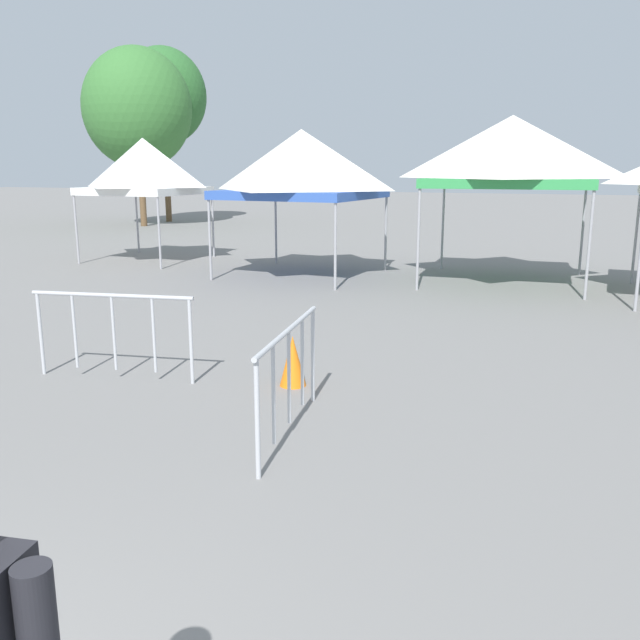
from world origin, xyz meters
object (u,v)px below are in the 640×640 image
(crowd_barrier_mid_lot, at_px, (113,319))
(traffic_cone_lot_center, at_px, (293,361))
(canopy_tent_far_right, at_px, (301,164))
(canopy_tent_behind_left, at_px, (511,151))
(crowd_barrier_by_lift, at_px, (289,360))
(tree_behind_tents_left, at_px, (163,96))
(tree_behind_tents_right, at_px, (137,108))
(canopy_tent_right_of_center, at_px, (144,166))

(crowd_barrier_mid_lot, xyz_separation_m, traffic_cone_lot_center, (2.15, 0.54, -0.45))
(canopy_tent_far_right, height_order, crowd_barrier_mid_lot, canopy_tent_far_right)
(canopy_tent_behind_left, xyz_separation_m, crowd_barrier_by_lift, (-0.97, -10.01, -2.15))
(canopy_tent_far_right, relative_size, crowd_barrier_mid_lot, 1.70)
(tree_behind_tents_left, height_order, crowd_barrier_mid_lot, tree_behind_tents_left)
(tree_behind_tents_right, bearing_deg, crowd_barrier_mid_lot, -55.47)
(canopy_tent_far_right, distance_m, traffic_cone_lot_center, 8.85)
(crowd_barrier_by_lift, relative_size, crowd_barrier_mid_lot, 1.00)
(tree_behind_tents_right, bearing_deg, crowd_barrier_by_lift, -51.50)
(canopy_tent_behind_left, distance_m, tree_behind_tents_right, 19.43)
(canopy_tent_right_of_center, bearing_deg, crowd_barrier_mid_lot, -57.02)
(canopy_tent_behind_left, xyz_separation_m, traffic_cone_lot_center, (-1.53, -8.61, -2.59))
(tree_behind_tents_left, bearing_deg, traffic_cone_lot_center, -53.43)
(canopy_tent_right_of_center, relative_size, canopy_tent_far_right, 0.95)
(tree_behind_tents_left, height_order, tree_behind_tents_right, tree_behind_tents_left)
(canopy_tent_far_right, xyz_separation_m, traffic_cone_lot_center, (3.17, -7.93, -2.33))
(traffic_cone_lot_center, bearing_deg, canopy_tent_behind_left, 79.92)
(canopy_tent_behind_left, height_order, crowd_barrier_mid_lot, canopy_tent_behind_left)
(canopy_tent_behind_left, xyz_separation_m, crowd_barrier_mid_lot, (-3.68, -9.15, -2.15))
(canopy_tent_right_of_center, height_order, traffic_cone_lot_center, canopy_tent_right_of_center)
(traffic_cone_lot_center, bearing_deg, crowd_barrier_by_lift, -67.99)
(canopy_tent_right_of_center, distance_m, traffic_cone_lot_center, 12.33)
(crowd_barrier_by_lift, height_order, traffic_cone_lot_center, crowd_barrier_by_lift)
(traffic_cone_lot_center, bearing_deg, canopy_tent_right_of_center, 132.93)
(canopy_tent_right_of_center, distance_m, tree_behind_tents_right, 11.97)
(tree_behind_tents_left, xyz_separation_m, crowd_barrier_by_lift, (16.12, -22.37, -5.04))
(canopy_tent_far_right, relative_size, crowd_barrier_by_lift, 1.70)
(crowd_barrier_by_lift, relative_size, traffic_cone_lot_center, 3.40)
(crowd_barrier_mid_lot, relative_size, traffic_cone_lot_center, 3.39)
(canopy_tent_right_of_center, bearing_deg, crowd_barrier_by_lift, -49.35)
(canopy_tent_far_right, bearing_deg, crowd_barrier_mid_lot, -83.13)
(crowd_barrier_by_lift, distance_m, crowd_barrier_mid_lot, 2.85)
(crowd_barrier_mid_lot, bearing_deg, traffic_cone_lot_center, 14.08)
(canopy_tent_behind_left, bearing_deg, crowd_barrier_by_lift, -95.51)
(canopy_tent_behind_left, distance_m, crowd_barrier_mid_lot, 10.09)
(tree_behind_tents_right, xyz_separation_m, crowd_barrier_mid_lot, (12.99, -18.89, -4.29))
(tree_behind_tents_left, distance_m, tree_behind_tents_right, 2.76)
(canopy_tent_behind_left, distance_m, tree_behind_tents_left, 21.29)
(tree_behind_tents_right, bearing_deg, canopy_tent_behind_left, -30.28)
(canopy_tent_far_right, bearing_deg, tree_behind_tents_right, 138.96)
(canopy_tent_far_right, distance_m, tree_behind_tents_left, 18.27)
(canopy_tent_right_of_center, xyz_separation_m, traffic_cone_lot_center, (8.26, -8.87, -2.28))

